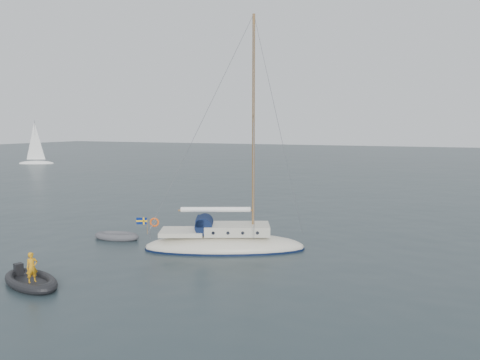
% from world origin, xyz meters
% --- Properties ---
extents(ground, '(300.00, 300.00, 0.00)m').
position_xyz_m(ground, '(0.00, 0.00, 0.00)').
color(ground, black).
rests_on(ground, ground).
extents(sailboat, '(10.02, 3.00, 14.26)m').
position_xyz_m(sailboat, '(-0.43, -1.24, 1.08)').
color(sailboat, beige).
rests_on(sailboat, ground).
extents(dinghy, '(3.07, 1.39, 0.44)m').
position_xyz_m(dinghy, '(-8.01, -1.68, 0.19)').
color(dinghy, '#515156').
rests_on(dinghy, ground).
extents(rib, '(3.93, 1.79, 1.62)m').
position_xyz_m(rib, '(-6.05, -10.47, 0.25)').
color(rib, black).
rests_on(rib, ground).
extents(distant_yacht_a, '(6.74, 3.60, 8.94)m').
position_xyz_m(distant_yacht_a, '(-60.83, 41.46, 3.82)').
color(distant_yacht_a, white).
rests_on(distant_yacht_a, ground).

